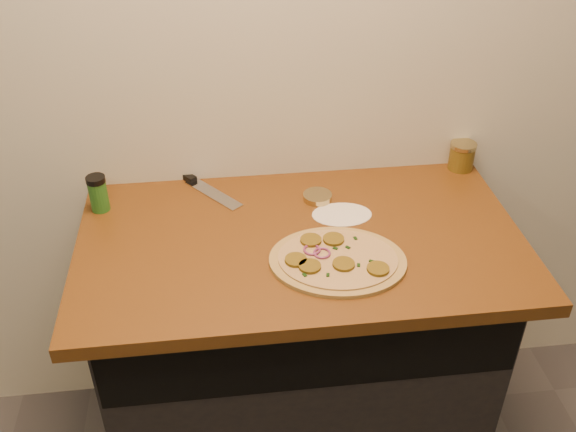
{
  "coord_description": "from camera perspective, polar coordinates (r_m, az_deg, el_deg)",
  "views": [
    {
      "loc": [
        -0.2,
        0.04,
        1.93
      ],
      "look_at": [
        -0.03,
        1.45,
        0.95
      ],
      "focal_mm": 40.0,
      "sensor_mm": 36.0,
      "label": 1
    }
  ],
  "objects": [
    {
      "name": "cabinet",
      "position": [
        2.07,
        0.86,
        -11.79
      ],
      "size": [
        1.1,
        0.6,
        0.86
      ],
      "primitive_type": "cube",
      "color": "black",
      "rests_on": "ground"
    },
    {
      "name": "countertop",
      "position": [
        1.75,
        1.11,
        -2.29
      ],
      "size": [
        1.2,
        0.7,
        0.04
      ],
      "primitive_type": "cube",
      "color": "brown",
      "rests_on": "cabinet"
    },
    {
      "name": "pizza",
      "position": [
        1.64,
        4.34,
        -3.89
      ],
      "size": [
        0.4,
        0.4,
        0.02
      ],
      "color": "tan",
      "rests_on": "countertop"
    },
    {
      "name": "chefs_knife",
      "position": [
        1.97,
        -8.15,
        2.93
      ],
      "size": [
        0.23,
        0.27,
        0.02
      ],
      "color": "#B7BAC1",
      "rests_on": "countertop"
    },
    {
      "name": "mason_jar_lid",
      "position": [
        1.88,
        2.64,
        1.71
      ],
      "size": [
        0.1,
        0.1,
        0.02
      ],
      "primitive_type": "cylinder",
      "rotation": [
        0.0,
        0.0,
        -0.24
      ],
      "color": "tan",
      "rests_on": "countertop"
    },
    {
      "name": "salsa_jar",
      "position": [
        2.08,
        15.19,
        5.2
      ],
      "size": [
        0.08,
        0.08,
        0.09
      ],
      "color": "maroon",
      "rests_on": "countertop"
    },
    {
      "name": "spice_shaker",
      "position": [
        1.89,
        -16.52,
        1.95
      ],
      "size": [
        0.05,
        0.05,
        0.11
      ],
      "color": "#276520",
      "rests_on": "countertop"
    },
    {
      "name": "flour_spill",
      "position": [
        1.82,
        4.81,
        0.14
      ],
      "size": [
        0.18,
        0.18,
        0.0
      ],
      "primitive_type": "cylinder",
      "rotation": [
        0.0,
        0.0,
        -0.04
      ],
      "color": "white",
      "rests_on": "countertop"
    }
  ]
}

